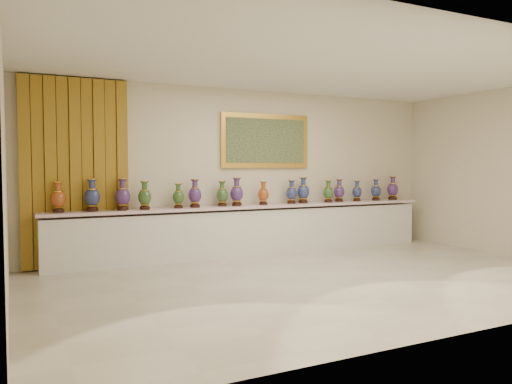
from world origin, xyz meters
TOP-DOWN VIEW (x-y plane):
  - ground at (0.00, 0.00)m, footprint 8.00×8.00m
  - room at (-2.49, 2.44)m, footprint 8.00×8.00m
  - counter at (0.00, 2.27)m, footprint 7.28×0.48m
  - vase_0 at (-3.30, 2.28)m, footprint 0.29×0.29m
  - vase_1 at (-2.81, 2.26)m, footprint 0.30×0.30m
  - vase_2 at (-2.35, 2.23)m, footprint 0.31×0.31m
  - vase_3 at (-2.00, 2.21)m, footprint 0.25×0.25m
  - vase_4 at (-1.43, 2.23)m, footprint 0.23×0.23m
  - vase_5 at (-1.13, 2.24)m, footprint 0.26×0.26m
  - vase_6 at (-0.61, 2.28)m, footprint 0.25×0.25m
  - vase_7 at (-0.35, 2.23)m, footprint 0.24×0.24m
  - vase_8 at (0.18, 2.24)m, footprint 0.22×0.22m
  - vase_9 at (0.79, 2.26)m, footprint 0.26×0.26m
  - vase_10 at (1.05, 2.26)m, footprint 0.29×0.29m
  - vase_11 at (1.59, 2.22)m, footprint 0.24×0.24m
  - vase_12 at (1.90, 2.28)m, footprint 0.28×0.28m
  - vase_13 at (2.32, 2.27)m, footprint 0.20×0.20m
  - vase_14 at (2.80, 2.25)m, footprint 0.25×0.25m
  - vase_15 at (3.25, 2.26)m, footprint 0.25×0.25m
  - label_card at (-2.26, 2.13)m, footprint 0.10×0.06m

SIDE VIEW (x-z plane):
  - ground at x=0.00m, z-range 0.00..0.00m
  - counter at x=0.00m, z-range -0.01..0.89m
  - label_card at x=-2.26m, z-range 0.90..0.90m
  - vase_13 at x=2.32m, z-range 0.88..1.29m
  - vase_4 at x=-1.43m, z-range 0.88..1.30m
  - vase_8 at x=0.18m, z-range 0.88..1.30m
  - vase_11 at x=1.59m, z-range 0.88..1.31m
  - vase_14 at x=2.80m, z-range 0.88..1.32m
  - vase_9 at x=0.79m, z-range 0.88..1.32m
  - vase_6 at x=-0.61m, z-range 0.88..1.32m
  - vase_12 at x=1.90m, z-range 0.88..1.33m
  - vase_3 at x=-2.00m, z-range 0.88..1.34m
  - vase_0 at x=-3.30m, z-range 0.88..1.35m
  - vase_5 at x=-1.13m, z-range 0.87..1.36m
  - vase_10 at x=1.05m, z-range 0.87..1.37m
  - vase_15 at x=3.25m, z-range 0.87..1.37m
  - vase_7 at x=-0.35m, z-range 0.87..1.38m
  - vase_1 at x=-2.81m, z-range 0.87..1.38m
  - vase_2 at x=-2.35m, z-range 0.87..1.39m
  - room at x=-2.49m, z-range -2.41..5.59m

